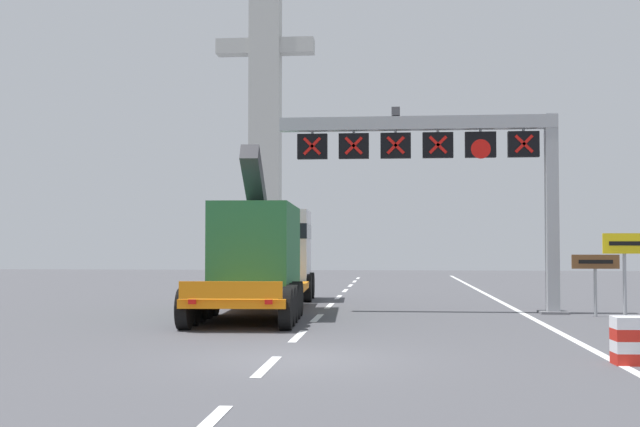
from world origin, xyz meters
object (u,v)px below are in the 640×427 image
(heavy_haul_truck_orange, at_px, (266,252))
(tourist_info_sign_brown, at_px, (595,270))
(exit_sign_yellow, at_px, (625,256))
(bridge_pylon_distant, at_px, (265,85))
(overhead_lane_gantry, at_px, (452,155))
(crash_barrier_striped, at_px, (640,341))

(heavy_haul_truck_orange, bearing_deg, tourist_info_sign_brown, -13.19)
(exit_sign_yellow, xyz_separation_m, tourist_info_sign_brown, (-0.23, 2.38, -0.44))
(exit_sign_yellow, distance_m, bridge_pylon_distant, 54.45)
(overhead_lane_gantry, height_order, bridge_pylon_distant, bridge_pylon_distant)
(tourist_info_sign_brown, relative_size, crash_barrier_striped, 1.92)
(overhead_lane_gantry, height_order, heavy_haul_truck_orange, overhead_lane_gantry)
(heavy_haul_truck_orange, xyz_separation_m, exit_sign_yellow, (11.06, -4.92, -0.07))
(exit_sign_yellow, height_order, tourist_info_sign_brown, exit_sign_yellow)
(exit_sign_yellow, relative_size, crash_barrier_striped, 2.55)
(overhead_lane_gantry, height_order, exit_sign_yellow, overhead_lane_gantry)
(tourist_info_sign_brown, bearing_deg, exit_sign_yellow, -84.42)
(tourist_info_sign_brown, relative_size, bridge_pylon_distant, 0.06)
(tourist_info_sign_brown, distance_m, bridge_pylon_distant, 52.36)
(heavy_haul_truck_orange, distance_m, tourist_info_sign_brown, 11.14)
(heavy_haul_truck_orange, xyz_separation_m, crash_barrier_striped, (9.13, -12.78, -1.54))
(heavy_haul_truck_orange, bearing_deg, crash_barrier_striped, -54.46)
(overhead_lane_gantry, xyz_separation_m, bridge_pylon_distant, (-13.57, 45.58, 11.65))
(overhead_lane_gantry, xyz_separation_m, crash_barrier_striped, (2.64, -11.38, -4.81))
(heavy_haul_truck_orange, distance_m, exit_sign_yellow, 12.11)
(overhead_lane_gantry, distance_m, crash_barrier_striped, 12.64)
(exit_sign_yellow, bearing_deg, crash_barrier_striped, -103.81)
(crash_barrier_striped, bearing_deg, overhead_lane_gantry, 103.07)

